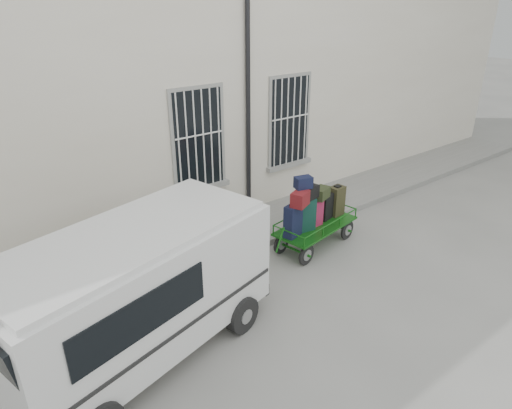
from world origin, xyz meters
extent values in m
plane|color=slate|center=(0.00, 0.00, 0.00)|extent=(80.00, 80.00, 0.00)
cube|color=beige|center=(0.00, 5.50, 3.00)|extent=(24.00, 5.00, 6.00)
cylinder|color=black|center=(0.95, 2.92, 2.80)|extent=(0.11, 0.11, 5.60)
cube|color=black|center=(-0.40, 2.98, 2.25)|extent=(1.20, 0.08, 2.20)
cube|color=gray|center=(-0.40, 2.96, 1.09)|extent=(1.45, 0.22, 0.12)
cube|color=black|center=(2.30, 2.98, 2.25)|extent=(1.20, 0.08, 2.20)
cube|color=gray|center=(2.30, 2.96, 1.09)|extent=(1.45, 0.22, 0.12)
cube|color=slate|center=(0.00, 2.20, 0.07)|extent=(24.00, 1.70, 0.15)
cylinder|color=black|center=(0.47, 0.28, 0.23)|extent=(0.46, 0.13, 0.45)
cylinder|color=gray|center=(0.47, 0.28, 0.23)|extent=(0.26, 0.12, 0.25)
cylinder|color=black|center=(0.36, 0.96, 0.23)|extent=(0.46, 0.13, 0.45)
cylinder|color=gray|center=(0.36, 0.96, 0.23)|extent=(0.26, 0.12, 0.25)
cylinder|color=black|center=(2.00, 0.53, 0.23)|extent=(0.46, 0.13, 0.45)
cylinder|color=gray|center=(2.00, 0.53, 0.23)|extent=(0.26, 0.12, 0.25)
cylinder|color=black|center=(1.89, 1.21, 0.23)|extent=(0.46, 0.13, 0.45)
cylinder|color=gray|center=(1.89, 1.21, 0.23)|extent=(0.26, 0.12, 0.25)
cube|color=#145914|center=(1.18, 0.74, 0.50)|extent=(2.12, 1.21, 0.05)
cylinder|color=#145914|center=(-0.03, 0.55, 0.64)|extent=(0.27, 0.08, 0.51)
cube|color=black|center=(0.43, 0.68, 0.88)|extent=(0.44, 0.32, 0.71)
cube|color=black|center=(0.43, 0.68, 1.24)|extent=(0.18, 0.14, 0.03)
cube|color=#0D312D|center=(0.82, 0.72, 0.88)|extent=(0.44, 0.27, 0.72)
cube|color=black|center=(0.82, 0.72, 1.26)|extent=(0.18, 0.13, 0.03)
cube|color=maroon|center=(1.17, 0.77, 0.81)|extent=(0.31, 0.22, 0.59)
cube|color=black|center=(1.17, 0.77, 1.12)|extent=(0.14, 0.12, 0.03)
cube|color=black|center=(1.59, 0.86, 0.82)|extent=(0.40, 0.29, 0.60)
cube|color=black|center=(1.59, 0.86, 1.14)|extent=(0.16, 0.13, 0.03)
cube|color=#282C16|center=(1.92, 0.85, 0.87)|extent=(0.36, 0.28, 0.70)
cube|color=black|center=(1.92, 0.85, 1.23)|extent=(0.15, 0.15, 0.03)
cube|color=#5E1216|center=(0.52, 0.60, 1.38)|extent=(0.48, 0.41, 0.31)
cube|color=black|center=(0.91, 0.74, 1.38)|extent=(0.47, 0.34, 0.27)
cube|color=black|center=(1.32, 0.77, 1.25)|extent=(0.48, 0.38, 0.24)
cube|color=black|center=(0.71, 0.72, 1.66)|extent=(0.40, 0.31, 0.24)
cube|color=silver|center=(-3.37, -0.07, 1.21)|extent=(4.48, 2.76, 1.71)
cube|color=silver|center=(-3.37, -0.07, 2.10)|extent=(4.26, 2.57, 0.09)
cube|color=black|center=(-3.70, -1.08, 1.50)|extent=(2.03, 0.54, 0.59)
cube|color=black|center=(-1.34, 0.44, 1.50)|extent=(0.36, 1.30, 0.52)
cube|color=black|center=(-1.35, 0.44, 0.41)|extent=(0.52, 1.72, 0.21)
cube|color=white|center=(-1.31, 0.45, 0.63)|extent=(0.12, 0.39, 0.11)
cylinder|color=black|center=(-4.91, 0.44, 0.32)|extent=(0.68, 0.36, 0.64)
cylinder|color=black|center=(-1.82, -0.58, 0.32)|extent=(0.68, 0.36, 0.64)
cylinder|color=black|center=(-2.25, 1.11, 0.32)|extent=(0.68, 0.36, 0.64)
camera|label=1|loc=(-5.40, -5.59, 5.12)|focal=32.00mm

